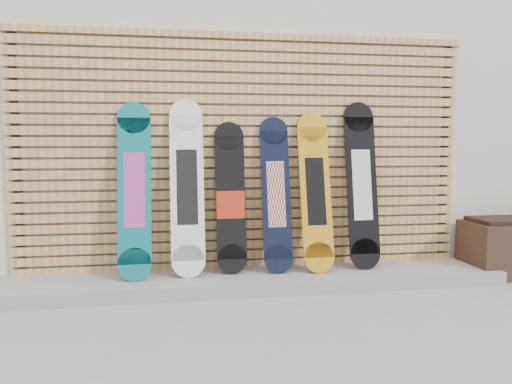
# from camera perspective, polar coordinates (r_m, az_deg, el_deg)

# --- Properties ---
(ground) EXTENTS (80.00, 80.00, 0.00)m
(ground) POSITION_cam_1_polar(r_m,az_deg,el_deg) (3.96, 3.12, -13.38)
(ground) COLOR gray
(ground) RESTS_ON ground
(building) EXTENTS (12.00, 5.00, 3.60)m
(building) POSITION_cam_1_polar(r_m,az_deg,el_deg) (7.29, 1.02, 9.61)
(building) COLOR beige
(building) RESTS_ON ground
(concrete_step) EXTENTS (4.60, 0.70, 0.12)m
(concrete_step) POSITION_cam_1_polar(r_m,az_deg,el_deg) (4.56, -0.64, -10.04)
(concrete_step) COLOR gray
(concrete_step) RESTS_ON ground
(slat_wall) EXTENTS (4.26, 0.08, 2.29)m
(slat_wall) POSITION_cam_1_polar(r_m,az_deg,el_deg) (4.68, -1.20, 4.61)
(slat_wall) COLOR tan
(slat_wall) RESTS_ON ground
(snowboard_0) EXTENTS (0.29, 0.37, 1.54)m
(snowboard_0) POSITION_cam_1_polar(r_m,az_deg,el_deg) (4.44, -13.74, 0.24)
(snowboard_0) COLOR #0C6A74
(snowboard_0) RESTS_ON concrete_step
(snowboard_1) EXTENTS (0.30, 0.34, 1.57)m
(snowboard_1) POSITION_cam_1_polar(r_m,az_deg,el_deg) (4.45, -7.89, 0.57)
(snowboard_1) COLOR white
(snowboard_1) RESTS_ON concrete_step
(snowboard_2) EXTENTS (0.27, 0.28, 1.37)m
(snowboard_2) POSITION_cam_1_polar(r_m,az_deg,el_deg) (4.52, -2.94, -0.72)
(snowboard_2) COLOR black
(snowboard_2) RESTS_ON concrete_step
(snowboard_3) EXTENTS (0.26, 0.33, 1.41)m
(snowboard_3) POSITION_cam_1_polar(r_m,az_deg,el_deg) (4.55, 2.30, -0.24)
(snowboard_3) COLOR black
(snowboard_3) RESTS_ON concrete_step
(snowboard_4) EXTENTS (0.28, 0.38, 1.46)m
(snowboard_4) POSITION_cam_1_polar(r_m,az_deg,el_deg) (4.62, 6.80, 0.08)
(snowboard_4) COLOR orange
(snowboard_4) RESTS_ON concrete_step
(snowboard_5) EXTENTS (0.29, 0.32, 1.56)m
(snowboard_5) POSITION_cam_1_polar(r_m,az_deg,el_deg) (4.79, 11.99, 0.82)
(snowboard_5) COLOR black
(snowboard_5) RESTS_ON concrete_step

